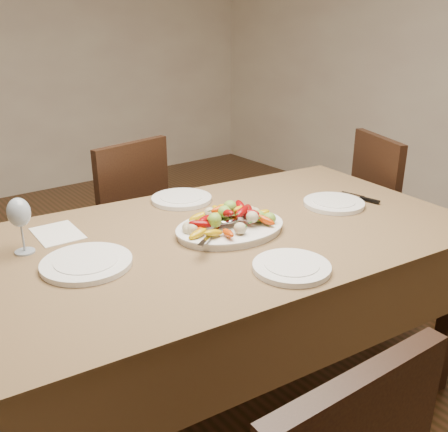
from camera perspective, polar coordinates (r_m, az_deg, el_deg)
floor at (r=2.47m, az=-1.33°, el=-15.55°), size 6.00×6.00×0.00m
dining_table at (r=2.02m, az=-0.00°, el=-11.74°), size 1.95×1.25×0.76m
chair_far at (r=2.70m, az=-12.51°, el=-1.09°), size 0.49×0.49×0.95m
chair_right at (r=2.86m, az=19.62°, el=-0.57°), size 0.55×0.55×0.95m
serving_platter at (r=1.83m, az=0.71°, el=-1.56°), size 0.44×0.35×0.02m
roasted_vegetables at (r=1.81m, az=0.72°, el=0.10°), size 0.36×0.26×0.09m
serving_spoon at (r=1.75m, az=-0.45°, el=-1.28°), size 0.22×0.26×0.03m
plate_left at (r=1.64m, az=-15.43°, el=-5.24°), size 0.29×0.29×0.02m
plate_right at (r=2.15m, az=12.44°, el=1.40°), size 0.25×0.25×0.02m
plate_far at (r=2.16m, az=-4.87°, el=1.94°), size 0.26×0.26×0.02m
plate_near at (r=1.57m, az=7.73°, el=-5.84°), size 0.24×0.24×0.02m
wine_glass at (r=1.77m, az=-22.22°, el=-0.88°), size 0.08×0.08×0.20m
menu_card at (r=1.92m, az=-18.50°, el=-1.89°), size 0.16×0.22×0.00m
table_knife at (r=2.26m, az=15.47°, el=1.98°), size 0.05×0.20×0.01m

